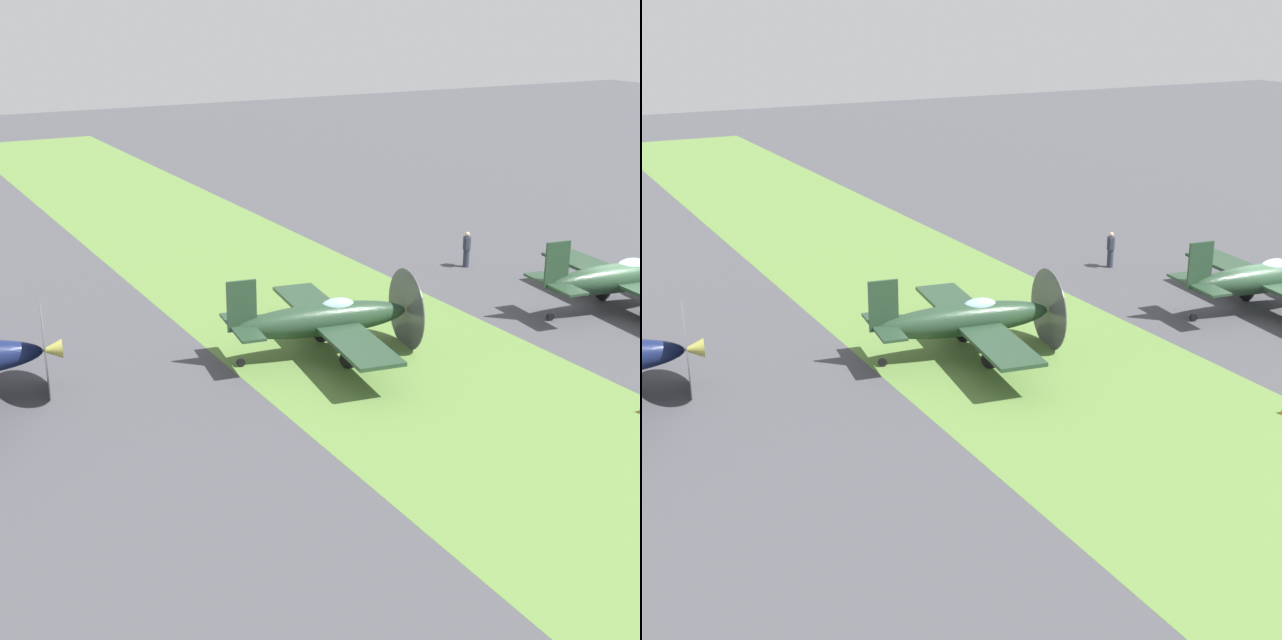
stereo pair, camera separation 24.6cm
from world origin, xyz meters
TOP-DOWN VIEW (x-y plane):
  - ground_plane at (0.00, 0.00)m, footprint 160.00×160.00m
  - grass_verge at (0.00, -11.01)m, footprint 120.00×11.00m
  - airplane_lead at (-0.08, 0.24)m, footprint 9.70×7.69m
  - airplane_wingman at (-1.50, -12.90)m, footprint 9.41×7.48m
  - ground_crew_chief at (-8.42, -1.34)m, footprint 0.48×0.48m

SIDE VIEW (x-z plane):
  - ground_plane at x=0.00m, z-range 0.00..0.00m
  - grass_verge at x=0.00m, z-range 0.00..0.01m
  - ground_crew_chief at x=-8.42m, z-range 0.05..1.78m
  - airplane_wingman at x=-1.50m, z-range -0.27..3.06m
  - airplane_lead at x=-0.08m, z-range -0.28..3.16m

